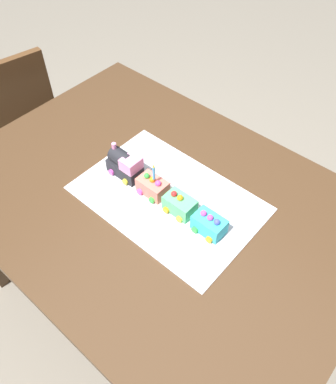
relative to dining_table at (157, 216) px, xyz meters
The scene contains 9 objects.
ground_plane 0.63m from the dining_table, ahead, with size 8.00×8.00×0.00m, color gray.
dining_table is the anchor object (origin of this frame).
chair 1.05m from the dining_table, behind, with size 0.47×0.47×0.86m.
cake_board 0.12m from the dining_table, 27.44° to the left, with size 0.60×0.40×0.00m, color silver.
cake_locomotive 0.22m from the dining_table, behind, with size 0.14×0.08×0.12m.
cake_car_hopper_coral 0.14m from the dining_table, 163.78° to the left, with size 0.10×0.08×0.07m.
cake_car_tanker_mint_green 0.17m from the dining_table, ahead, with size 0.10×0.08×0.07m.
cake_car_caboose_turquoise 0.26m from the dining_table, ahead, with size 0.10×0.08×0.07m.
birthday_candle 0.21m from the dining_table, 152.45° to the left, with size 0.01×0.01×0.06m.
Camera 1 is at (0.59, -0.61, 1.74)m, focal length 36.57 mm.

